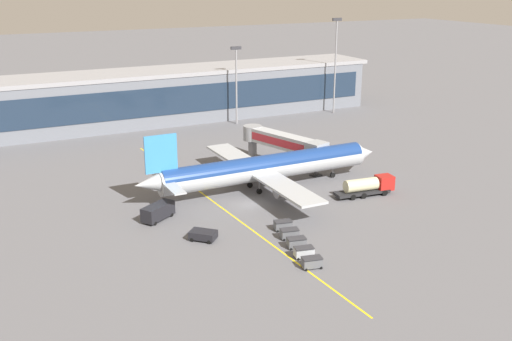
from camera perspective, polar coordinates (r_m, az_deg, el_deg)
ground_plane at (r=100.91m, az=-0.65°, el=-3.24°), size 700.00×700.00×0.00m
apron_lead_in_line at (r=100.75m, az=-3.62°, el=-3.31°), size 3.68×79.94×0.01m
terminal_building at (r=156.00m, az=-14.92°, el=6.39°), size 153.14×16.96×13.51m
main_airliner at (r=106.77m, az=0.87°, el=0.29°), size 47.49×37.58×12.31m
jet_bridge at (r=120.38m, az=2.37°, el=2.82°), size 9.29×21.06×6.76m
fuel_tanker at (r=106.23m, az=10.63°, el=-1.45°), size 11.01×3.69×3.25m
lavatory_truck at (r=95.58m, az=-9.26°, el=-3.81°), size 6.12×5.06×2.50m
pushback_tug at (r=87.73m, az=-5.10°, el=-6.09°), size 4.33×4.30×1.40m
baggage_cart_0 at (r=79.87m, az=5.35°, el=-8.69°), size 2.91×2.08×1.48m
baggage_cart_1 at (r=82.57m, az=4.58°, el=-7.73°), size 2.91×2.08×1.48m
baggage_cart_2 at (r=85.30m, az=3.87°, el=-6.84°), size 2.91×2.08×1.48m
baggage_cart_3 at (r=88.06m, az=3.20°, el=-5.99°), size 2.91×2.08×1.48m
baggage_cart_4 at (r=90.85m, az=2.58°, el=-5.21°), size 2.91×2.08×1.48m
apron_light_mast_0 at (r=168.26m, az=7.58°, el=10.48°), size 2.80×0.50×25.94m
apron_light_mast_2 at (r=154.05m, az=-1.89°, el=8.76°), size 2.80×0.50×19.87m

